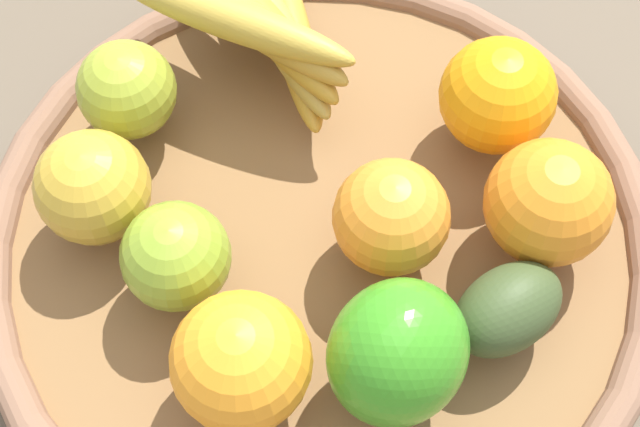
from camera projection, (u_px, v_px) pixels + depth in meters
The scene contains 12 objects.
ground_plane at pixel (320, 250), 0.66m from camera, with size 2.40×2.40×0.00m, color brown.
basket at pixel (320, 239), 0.65m from camera, with size 0.47×0.47×0.03m.
apple_2 at pixel (176, 256), 0.58m from camera, with size 0.07×0.07×0.07m, color olive.
orange_1 at pixel (391, 217), 0.59m from camera, with size 0.08×0.08×0.08m, color orange.
bell_pepper at pixel (398, 353), 0.54m from camera, with size 0.09×0.08×0.10m, color #38911E.
banana_bunch at pixel (262, 23), 0.66m from camera, with size 0.18×0.15×0.08m.
orange_0 at pixel (498, 96), 0.63m from camera, with size 0.08×0.08×0.08m, color orange.
orange_2 at pixel (241, 362), 0.54m from camera, with size 0.08×0.08×0.08m, color orange.
apple_1 at pixel (93, 187), 0.60m from camera, with size 0.08×0.08×0.08m, color gold.
avocado at pixel (508, 309), 0.57m from camera, with size 0.08×0.05×0.05m, color #374724.
orange_3 at pixel (548, 203), 0.59m from camera, with size 0.08×0.08×0.08m, color orange.
apple_0 at pixel (127, 90), 0.64m from camera, with size 0.07×0.07×0.07m, color #91A12D.
Camera 1 is at (-0.15, 0.25, 0.59)m, focal length 52.86 mm.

